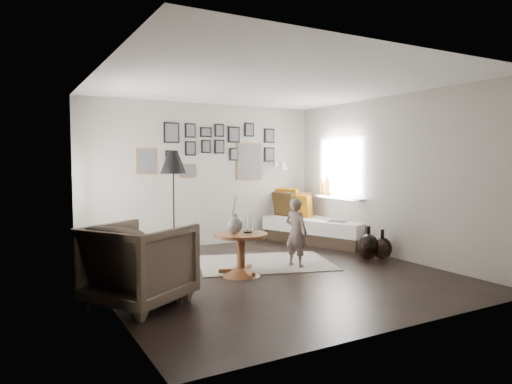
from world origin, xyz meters
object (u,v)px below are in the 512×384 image
pedestal_table (241,256)px  armchair (139,264)px  vase (235,222)px  magazine_basket (166,282)px  child (296,232)px  demijohn_small (382,248)px  daybed (316,226)px  demijohn_large (368,246)px  floor_lamp (173,167)px

pedestal_table → armchair: (-1.55, -0.60, 0.18)m
vase → magazine_basket: 1.42m
vase → child: size_ratio=0.52×
armchair → demijohn_small: 3.99m
magazine_basket → daybed: bearing=30.4°
armchair → child: child is taller
armchair → magazine_basket: (0.30, 0.01, -0.24)m
vase → demijohn_small: bearing=-5.1°
daybed → demijohn_large: (-0.18, -1.63, -0.11)m
demijohn_small → child: (-1.47, 0.25, 0.33)m
vase → daybed: size_ratio=0.24×
magazine_basket → demijohn_large: demijohn_large is taller
armchair → daybed: bearing=-94.4°
pedestal_table → demijohn_large: 2.23m
daybed → child: (-1.47, -1.50, 0.20)m
pedestal_table → vase: size_ratio=1.40×
daybed → demijohn_small: 1.76m
floor_lamp → magazine_basket: size_ratio=4.11×
daybed → floor_lamp: (-2.93, -0.32, 1.16)m
daybed → demijohn_large: daybed is taller
child → daybed: bearing=-62.9°
magazine_basket → demijohn_large: 3.52m
floor_lamp → demijohn_large: 3.31m
vase → armchair: size_ratio=0.53×
magazine_basket → demijohn_large: (3.48, 0.51, -0.00)m
demijohn_large → vase: bearing=177.5°
demijohn_large → demijohn_small: size_ratio=1.10×
vase → floor_lamp: (-0.44, 1.22, 0.73)m
pedestal_table → floor_lamp: (-0.52, 1.24, 1.21)m
pedestal_table → child: child is taller
floor_lamp → demijohn_large: size_ratio=3.24×
daybed → demijohn_large: bearing=-117.1°
armchair → pedestal_table: bearing=-101.8°
floor_lamp → child: (1.46, -1.18, -0.96)m
pedestal_table → vase: 0.48m
magazine_basket → vase: bearing=27.8°
magazine_basket → demijohn_small: size_ratio=0.87×
floor_lamp → demijohn_small: 3.51m
daybed → floor_lamp: bearing=165.3°
demijohn_large → demijohn_small: (0.18, -0.12, -0.02)m
vase → magazine_basket: size_ratio=1.26×
demijohn_large → magazine_basket: bearing=-171.6°
pedestal_table → magazine_basket: pedestal_table is taller
demijohn_small → child: bearing=170.3°
demijohn_large → demijohn_small: 0.22m
pedestal_table → child: 0.97m
pedestal_table → floor_lamp: 1.80m
vase → child: bearing=1.7°
armchair → demijohn_large: armchair is taller
daybed → magazine_basket: 4.24m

